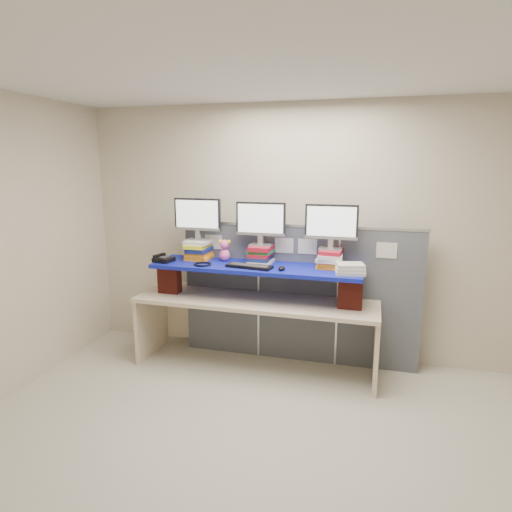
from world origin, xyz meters
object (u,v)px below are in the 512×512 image
(monitor_left, at_px, (198,217))
(desk_phone, at_px, (163,259))
(desk, at_px, (256,312))
(keyboard, at_px, (249,266))
(monitor_right, at_px, (331,224))
(monitor_center, at_px, (261,221))
(blue_board, at_px, (256,267))

(monitor_left, xyz_separation_m, desk_phone, (-0.32, -0.22, -0.44))
(desk, relative_size, keyboard, 5.17)
(monitor_right, relative_size, desk_phone, 2.40)
(desk_phone, bearing_deg, monitor_center, 22.44)
(monitor_right, bearing_deg, desk_phone, -172.85)
(desk, distance_m, monitor_left, 1.20)
(monitor_right, height_order, desk_phone, monitor_right)
(blue_board, bearing_deg, monitor_left, 170.24)
(desk, bearing_deg, monitor_right, 9.06)
(desk_phone, bearing_deg, desk, 16.07)
(keyboard, bearing_deg, desk, 77.87)
(monitor_right, distance_m, desk_phone, 1.81)
(monitor_center, height_order, desk_phone, monitor_center)
(blue_board, height_order, monitor_center, monitor_center)
(monitor_right, height_order, keyboard, monitor_right)
(monitor_right, relative_size, keyboard, 1.07)
(desk, bearing_deg, keyboard, -110.14)
(monitor_right, bearing_deg, desk, -170.94)
(desk, bearing_deg, desk_phone, -174.28)
(monitor_center, bearing_deg, keyboard, -104.19)
(keyboard, bearing_deg, blue_board, 77.87)
(desk, relative_size, monitor_left, 4.85)
(desk, height_order, keyboard, keyboard)
(desk, relative_size, blue_board, 1.17)
(monitor_left, height_order, keyboard, monitor_left)
(monitor_left, height_order, monitor_center, monitor_left)
(desk, height_order, desk_phone, desk_phone)
(monitor_center, xyz_separation_m, monitor_right, (0.73, -0.01, -0.01))
(monitor_left, height_order, monitor_right, monitor_left)
(monitor_center, height_order, monitor_right, monitor_center)
(desk, relative_size, monitor_center, 4.85)
(desk, bearing_deg, blue_board, -89.23)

